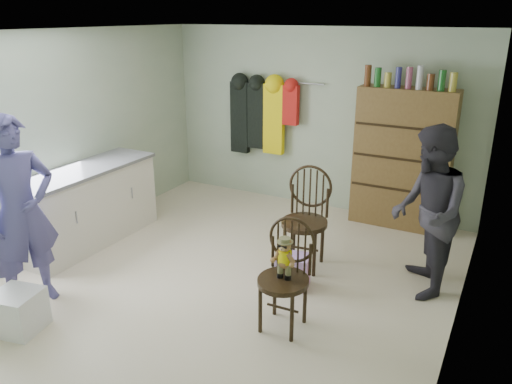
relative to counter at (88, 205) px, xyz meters
The scene contains 11 objects.
ground_plane 2.01m from the counter, ahead, with size 5.00×5.00×0.00m, color beige.
room_walls 2.30m from the counter, 15.25° to the left, with size 5.00×5.00×5.00m.
counter is the anchor object (origin of this frame).
plastic_tub 1.86m from the counter, 63.89° to the right, with size 0.39×0.37×0.37m, color white.
chair_front 2.89m from the counter, ahead, with size 0.46×0.46×1.00m.
chair_far 2.65m from the counter, 15.02° to the left, with size 0.55×0.55×1.12m.
striped_bag 2.66m from the counter, ahead, with size 0.33×0.26×0.35m, color pink.
person_left 1.43m from the counter, 67.67° to the right, with size 0.67×0.44×1.85m, color #4D4986.
person_right 3.89m from the counter, 10.59° to the left, with size 0.83×0.64×1.70m, color #2D2B33.
dresser 3.96m from the counter, 35.68° to the left, with size 1.20×0.39×2.08m.
coat_rack 2.74m from the counter, 64.76° to the left, with size 1.42×0.12×1.09m.
Camera 1 is at (2.48, -3.99, 2.66)m, focal length 35.00 mm.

